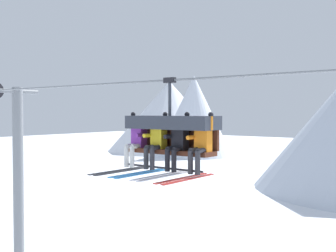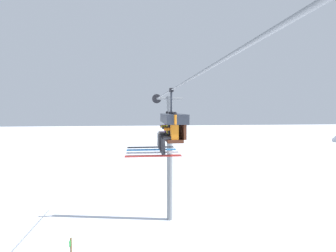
{
  "view_description": "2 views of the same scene",
  "coord_description": "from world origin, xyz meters",
  "px_view_note": "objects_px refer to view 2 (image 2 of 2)",
  "views": [
    {
      "loc": [
        6.95,
        -8.23,
        6.84
      ],
      "look_at": [
        1.12,
        -0.75,
        6.53
      ],
      "focal_mm": 45.0,
      "sensor_mm": 36.0,
      "label": 1
    },
    {
      "loc": [
        9.89,
        -1.88,
        6.92
      ],
      "look_at": [
        1.3,
        -0.92,
        6.36
      ],
      "focal_mm": 28.0,
      "sensor_mm": 36.0,
      "label": 2
    }
  ],
  "objects_px": {
    "chairlift_chair": "(174,123)",
    "skier_yellow": "(166,130)",
    "skier_black": "(168,132)",
    "skier_orange": "(170,133)",
    "skier_purple": "(165,129)",
    "lift_tower_near": "(169,155)"
  },
  "relations": [
    {
      "from": "chairlift_chair",
      "to": "skier_yellow",
      "type": "distance_m",
      "value": 0.45
    },
    {
      "from": "skier_black",
      "to": "lift_tower_near",
      "type": "bearing_deg",
      "value": 173.04
    },
    {
      "from": "skier_purple",
      "to": "skier_yellow",
      "type": "height_order",
      "value": "same"
    },
    {
      "from": "skier_purple",
      "to": "skier_yellow",
      "type": "distance_m",
      "value": 0.61
    },
    {
      "from": "skier_yellow",
      "to": "skier_black",
      "type": "xyz_separation_m",
      "value": [
        0.6,
        0.0,
        0.0
      ]
    },
    {
      "from": "chairlift_chair",
      "to": "skier_yellow",
      "type": "relative_size",
      "value": 1.31
    },
    {
      "from": "lift_tower_near",
      "to": "skier_yellow",
      "type": "height_order",
      "value": "lift_tower_near"
    },
    {
      "from": "chairlift_chair",
      "to": "skier_purple",
      "type": "relative_size",
      "value": 1.31
    },
    {
      "from": "skier_purple",
      "to": "lift_tower_near",
      "type": "bearing_deg",
      "value": 171.73
    },
    {
      "from": "skier_purple",
      "to": "skier_orange",
      "type": "height_order",
      "value": "same"
    },
    {
      "from": "lift_tower_near",
      "to": "chairlift_chair",
      "type": "xyz_separation_m",
      "value": [
        7.25,
        -0.71,
        2.38
      ]
    },
    {
      "from": "skier_black",
      "to": "skier_orange",
      "type": "distance_m",
      "value": 0.6
    },
    {
      "from": "skier_yellow",
      "to": "skier_black",
      "type": "bearing_deg",
      "value": 0.0
    },
    {
      "from": "chairlift_chair",
      "to": "skier_orange",
      "type": "height_order",
      "value": "chairlift_chair"
    },
    {
      "from": "chairlift_chair",
      "to": "skier_black",
      "type": "xyz_separation_m",
      "value": [
        0.3,
        -0.21,
        -0.27
      ]
    },
    {
      "from": "lift_tower_near",
      "to": "skier_purple",
      "type": "xyz_separation_m",
      "value": [
        6.34,
        -0.92,
        2.11
      ]
    },
    {
      "from": "skier_black",
      "to": "skier_yellow",
      "type": "bearing_deg",
      "value": 180.0
    },
    {
      "from": "skier_yellow",
      "to": "lift_tower_near",
      "type": "bearing_deg",
      "value": 172.44
    },
    {
      "from": "lift_tower_near",
      "to": "skier_purple",
      "type": "relative_size",
      "value": 4.61
    },
    {
      "from": "skier_black",
      "to": "skier_orange",
      "type": "bearing_deg",
      "value": 0.0
    },
    {
      "from": "lift_tower_near",
      "to": "chairlift_chair",
      "type": "bearing_deg",
      "value": -5.57
    },
    {
      "from": "skier_purple",
      "to": "skier_yellow",
      "type": "relative_size",
      "value": 1.0
    }
  ]
}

